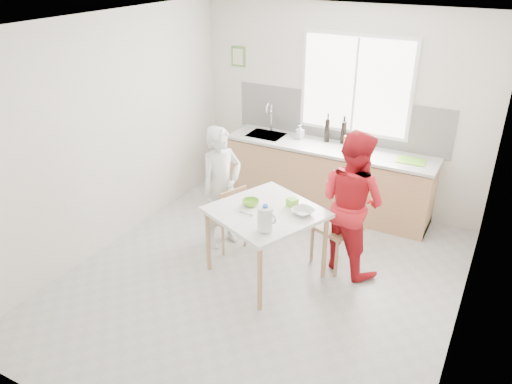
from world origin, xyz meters
TOP-DOWN VIEW (x-y plane):
  - ground at (0.00, 0.00)m, footprint 4.50×4.50m
  - room_shell at (0.00, 0.00)m, footprint 4.50×4.50m
  - window at (0.20, 2.23)m, footprint 1.50×0.06m
  - backsplash at (0.00, 2.24)m, footprint 3.00×0.02m
  - picture_frame at (-1.55, 2.23)m, footprint 0.22×0.03m
  - kitchen_counter at (-0.00, 1.95)m, footprint 2.84×0.64m
  - dining_table at (-0.02, 0.16)m, footprint 1.35×1.35m
  - chair_left at (-0.65, 0.43)m, footprint 0.50×0.50m
  - chair_far at (0.62, 0.78)m, footprint 0.58×0.58m
  - person_white at (-0.78, 0.48)m, footprint 0.54×0.65m
  - person_red at (0.74, 0.72)m, footprint 0.97×0.88m
  - bowl_green at (-0.22, 0.19)m, footprint 0.24×0.24m
  - bowl_white at (0.35, 0.27)m, footprint 0.30×0.30m
  - milk_jug at (0.17, -0.22)m, footprint 0.21×0.15m
  - green_box at (0.18, 0.38)m, footprint 0.13×0.13m
  - spoon at (-0.18, -0.01)m, footprint 0.16×0.02m
  - cutting_board at (1.08, 1.94)m, footprint 0.36×0.26m
  - wine_bottle_a at (-0.10, 2.10)m, footprint 0.07×0.07m
  - wine_bottle_b at (0.12, 2.14)m, footprint 0.07×0.07m
  - jar_amber at (0.20, 2.01)m, footprint 0.06×0.06m
  - soap_bottle at (-0.47, 2.04)m, footprint 0.11×0.11m

SIDE VIEW (x-z plane):
  - ground at x=0.00m, z-range 0.00..0.00m
  - kitchen_counter at x=0.00m, z-range -0.27..1.10m
  - chair_left at x=-0.65m, z-range 0.04..0.86m
  - chair_far at x=0.62m, z-range 0.05..1.01m
  - dining_table at x=-0.02m, z-range 0.32..1.11m
  - person_white at x=-0.78m, z-range 0.00..1.50m
  - spoon at x=-0.18m, z-range 0.80..0.81m
  - person_red at x=0.74m, z-range 0.00..1.64m
  - bowl_white at x=0.35m, z-range 0.80..0.85m
  - bowl_green at x=-0.22m, z-range 0.80..0.85m
  - green_box at x=0.18m, z-range 0.80..0.89m
  - cutting_board at x=1.08m, z-range 0.92..0.93m
  - milk_jug at x=0.17m, z-range 0.81..1.07m
  - jar_amber at x=0.20m, z-range 0.92..1.08m
  - soap_bottle at x=-0.47m, z-range 0.92..1.11m
  - wine_bottle_b at x=0.12m, z-range 0.92..1.22m
  - wine_bottle_a at x=-0.10m, z-range 0.92..1.24m
  - backsplash at x=0.00m, z-range 0.90..1.55m
  - room_shell at x=0.00m, z-range -0.61..3.89m
  - window at x=0.20m, z-range 1.05..2.35m
  - picture_frame at x=-1.55m, z-range 1.76..2.04m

